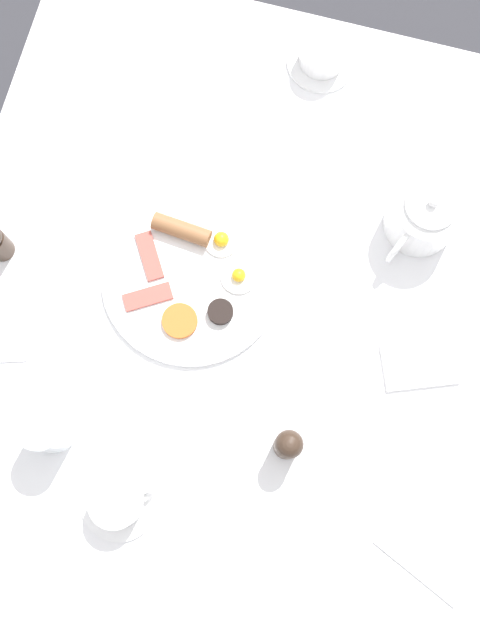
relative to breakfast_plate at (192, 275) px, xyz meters
The scene contains 11 objects.
ground_plane 0.73m from the breakfast_plate, 149.99° to the left, with size 8.00×8.00×0.00m, color #333338.
table 0.14m from the breakfast_plate, 149.99° to the left, with size 1.06×1.23×0.71m.
breakfast_plate is the anchor object (origin of this frame).
teapot_near 0.42m from the breakfast_plate, 151.85° to the right, with size 0.13×0.20×0.12m.
teacup_with_saucer_left 0.48m from the breakfast_plate, 104.77° to the right, with size 0.13×0.13×0.06m.
teacup_with_saucer_right 0.41m from the breakfast_plate, 88.24° to the left, with size 0.13×0.13×0.06m.
water_glass_tall 0.36m from the breakfast_plate, 64.78° to the left, with size 0.07×0.07×0.12m.
salt_grinder 0.34m from the breakfast_plate, 133.37° to the left, with size 0.05×0.05×0.10m.
napkin_folded 0.42m from the breakfast_plate, behind, with size 0.15×0.12×0.01m.
fork_by_plate 0.62m from the breakfast_plate, 141.39° to the left, with size 0.16×0.08×0.00m.
knife_by_plate 0.58m from the breakfast_plate, 116.61° to the left, with size 0.14×0.20×0.00m.
Camera 1 is at (-0.07, 0.25, 1.99)m, focal length 42.00 mm.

